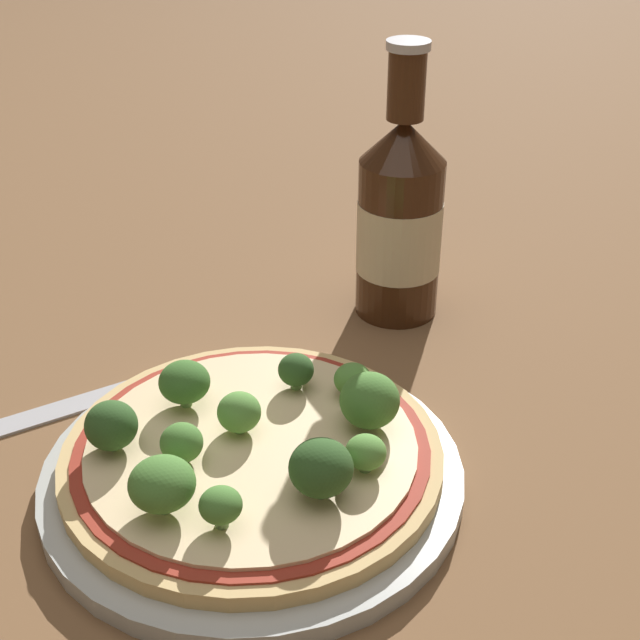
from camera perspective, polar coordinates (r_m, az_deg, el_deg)
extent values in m
plane|color=brown|center=(0.55, -4.43, -8.79)|extent=(3.00, 3.00, 0.00)
cylinder|color=#B2B7B2|center=(0.53, -4.31, -9.82)|extent=(0.24, 0.24, 0.01)
cylinder|color=tan|center=(0.52, -4.36, -8.67)|extent=(0.22, 0.22, 0.01)
cylinder|color=maroon|center=(0.52, -4.38, -8.17)|extent=(0.21, 0.21, 0.00)
cylinder|color=beige|center=(0.52, -4.39, -8.07)|extent=(0.19, 0.19, 0.00)
cylinder|color=#6B8E51|center=(0.56, -1.71, -3.93)|extent=(0.01, 0.01, 0.01)
ellipsoid|color=#2D5123|center=(0.55, -1.73, -3.12)|extent=(0.02, 0.02, 0.02)
cylinder|color=#6B8E51|center=(0.55, -8.57, -4.96)|extent=(0.01, 0.01, 0.01)
ellipsoid|color=#386628|center=(0.54, -8.67, -3.94)|extent=(0.03, 0.03, 0.02)
cylinder|color=#6B8E51|center=(0.48, 0.06, -10.68)|extent=(0.01, 0.01, 0.01)
ellipsoid|color=#2D5123|center=(0.47, 0.06, -9.44)|extent=(0.03, 0.03, 0.03)
cylinder|color=#6B8E51|center=(0.48, -9.94, -11.44)|extent=(0.01, 0.01, 0.01)
ellipsoid|color=#477A33|center=(0.47, -10.08, -10.29)|extent=(0.03, 0.03, 0.03)
cylinder|color=#6B8E51|center=(0.46, -6.31, -12.54)|extent=(0.01, 0.01, 0.01)
ellipsoid|color=#477A33|center=(0.46, -6.38, -11.69)|extent=(0.02, 0.02, 0.02)
cylinder|color=#6B8E51|center=(0.52, 3.16, -6.37)|extent=(0.01, 0.01, 0.01)
ellipsoid|color=#477A33|center=(0.52, 3.20, -5.16)|extent=(0.04, 0.04, 0.03)
cylinder|color=#6B8E51|center=(0.52, -4.78, -6.94)|extent=(0.01, 0.01, 0.01)
ellipsoid|color=#568E3D|center=(0.51, -4.83, -6.06)|extent=(0.03, 0.03, 0.02)
cylinder|color=#6B8E51|center=(0.49, 2.92, -9.22)|extent=(0.01, 0.01, 0.01)
ellipsoid|color=#568E3D|center=(0.49, 2.95, -8.44)|extent=(0.02, 0.02, 0.02)
cylinder|color=#6B8E51|center=(0.52, -13.06, -7.61)|extent=(0.01, 0.01, 0.01)
ellipsoid|color=#2D5123|center=(0.51, -13.22, -6.58)|extent=(0.03, 0.03, 0.03)
cylinder|color=#6B8E51|center=(0.55, 2.09, -4.54)|extent=(0.01, 0.01, 0.01)
ellipsoid|color=#568E3D|center=(0.55, 2.11, -3.81)|extent=(0.02, 0.02, 0.02)
cylinder|color=#6B8E51|center=(0.51, -8.77, -8.60)|extent=(0.01, 0.01, 0.01)
ellipsoid|color=#477A33|center=(0.50, -8.85, -7.77)|extent=(0.02, 0.02, 0.02)
cylinder|color=#381E0F|center=(0.67, 5.07, 5.21)|extent=(0.06, 0.06, 0.12)
cylinder|color=#C6B793|center=(0.67, 5.08, 5.40)|extent=(0.06, 0.06, 0.05)
cone|color=#381E0F|center=(0.64, 5.38, 11.37)|extent=(0.06, 0.06, 0.03)
cylinder|color=#381E0F|center=(0.63, 5.56, 14.75)|extent=(0.03, 0.03, 0.05)
cylinder|color=#B2B2B7|center=(0.62, 5.69, 17.12)|extent=(0.03, 0.03, 0.01)
cube|color=#B2B2B7|center=(0.60, -16.63, -5.57)|extent=(0.08, 0.16, 0.00)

